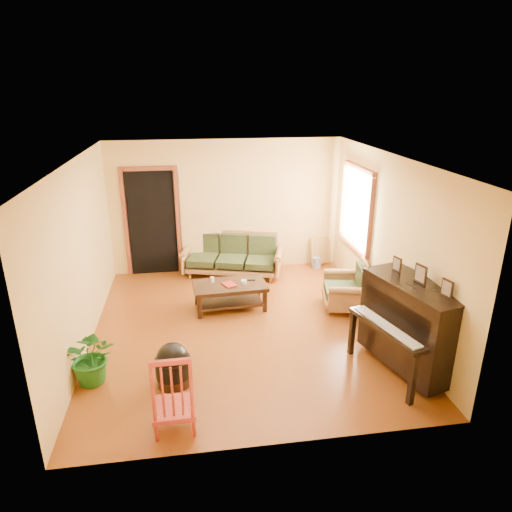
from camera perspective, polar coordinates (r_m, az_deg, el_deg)
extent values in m
plane|color=#602C0C|center=(7.18, -1.68, -8.92)|extent=(5.00, 5.00, 0.00)
cube|color=black|center=(9.07, -12.85, 3.98)|extent=(1.08, 0.16, 2.05)
cube|color=white|center=(8.31, 12.45, 5.92)|extent=(0.12, 1.36, 1.46)
cube|color=#8F5F34|center=(8.94, -3.03, 0.06)|extent=(2.05, 1.28, 0.82)
cube|color=black|center=(7.69, -3.26, -5.00)|extent=(1.24, 0.74, 0.44)
cube|color=#8F5F34|center=(7.75, 11.01, -3.62)|extent=(0.92, 0.95, 0.81)
cube|color=black|center=(6.25, 18.76, -8.43)|extent=(1.16, 1.56, 1.23)
cylinder|color=black|center=(5.94, -10.30, -13.77)|extent=(0.56, 0.56, 0.42)
cube|color=maroon|center=(5.15, -10.32, -16.06)|extent=(0.46, 0.50, 0.97)
cube|color=gold|center=(9.60, 8.11, 0.67)|extent=(0.46, 0.21, 0.60)
cylinder|color=#33539B|center=(9.46, 7.59, -0.83)|extent=(0.20, 0.20, 0.22)
imported|color=#195819|center=(6.15, -19.82, -11.72)|extent=(0.72, 0.65, 0.74)
imported|color=maroon|center=(7.50, -3.97, -3.74)|extent=(0.27, 0.30, 0.02)
cylinder|color=silver|center=(7.64, -5.49, -2.99)|extent=(0.08, 0.08, 0.11)
cylinder|color=white|center=(7.58, -1.54, -3.26)|extent=(0.10, 0.10, 0.06)
cube|color=black|center=(7.72, -0.66, -3.01)|extent=(0.16, 0.08, 0.01)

